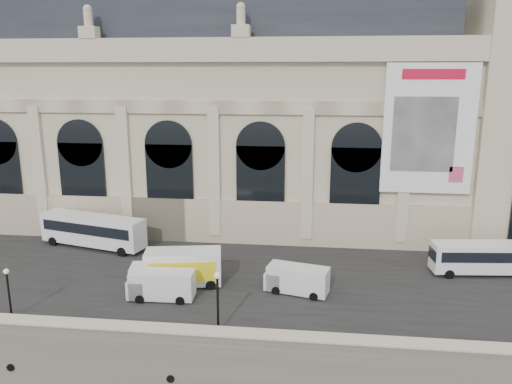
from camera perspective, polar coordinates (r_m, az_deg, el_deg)
quay at (r=69.58m, az=-3.28°, el=-4.54°), size 160.00×70.00×6.00m
street at (r=49.26m, az=-7.54°, el=-8.72°), size 160.00×24.00×0.06m
parapet at (r=37.44m, az=-12.72°, el=-15.53°), size 160.00×1.40×1.21m
museum at (r=63.64m, az=-9.51°, el=8.99°), size 69.00×18.70×29.10m
bus_left at (r=56.81m, az=-18.15°, el=-4.13°), size 12.34×5.50×3.57m
bus_right at (r=51.81m, az=25.08°, el=-6.76°), size 10.78×3.32×3.13m
van_b at (r=43.24m, az=-11.08°, el=-10.38°), size 5.57×2.46×2.45m
van_c at (r=43.74m, az=4.38°, el=-9.90°), size 5.72×3.25×2.40m
box_truck at (r=45.45m, az=-8.88°, el=-8.56°), size 8.32×3.95×3.22m
lamp_left at (r=43.25m, az=-26.39°, el=-10.43°), size 0.42×0.42×4.15m
lamp_right at (r=36.89m, az=-4.39°, el=-12.58°), size 0.49×0.49×4.80m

